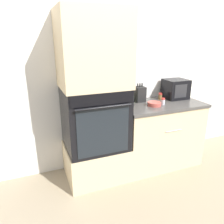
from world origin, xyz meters
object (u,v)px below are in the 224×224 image
knife_block (140,94)px  microwave (175,89)px  condiment_jar_mid (132,98)px  bowl (154,104)px  condiment_jar_near (160,96)px  wall_oven (95,118)px  condiment_jar_far (163,101)px

knife_block → microwave: bearing=-4.5°
knife_block → condiment_jar_mid: knife_block is taller
knife_block → bowl: 0.27m
condiment_jar_near → condiment_jar_mid: condiment_jar_mid is taller
condiment_jar_near → condiment_jar_mid: size_ratio=0.80×
knife_block → condiment_jar_near: (0.31, -0.03, -0.05)m
wall_oven → bowl: (0.75, -0.07, 0.11)m
wall_oven → knife_block: (0.67, 0.18, 0.18)m
condiment_jar_near → condiment_jar_mid: 0.42m
wall_oven → condiment_jar_near: bearing=8.4°
wall_oven → bowl: bearing=-5.4°
microwave → condiment_jar_mid: microwave is taller
bowl → condiment_jar_mid: 0.30m
bowl → condiment_jar_mid: condiment_jar_mid is taller
condiment_jar_mid → wall_oven: bearing=-164.7°
condiment_jar_far → bowl: bearing=178.7°
microwave → bowl: (-0.46, -0.20, -0.11)m
condiment_jar_near → condiment_jar_far: bearing=-115.5°
wall_oven → condiment_jar_far: bearing=-4.8°
condiment_jar_near → microwave: bearing=-2.9°
condiment_jar_mid → bowl: bearing=-49.0°
wall_oven → condiment_jar_far: size_ratio=8.38×
wall_oven → microwave: 1.24m
wall_oven → condiment_jar_mid: wall_oven is taller
microwave → condiment_jar_far: (-0.34, -0.21, -0.09)m
microwave → bowl: microwave is taller
microwave → condiment_jar_near: (-0.23, 0.01, -0.09)m
microwave → knife_block: size_ratio=1.28×
wall_oven → condiment_jar_mid: (0.56, 0.15, 0.14)m
bowl → condiment_jar_near: (0.23, 0.22, 0.02)m
wall_oven → knife_block: size_ratio=3.01×
microwave → bowl: size_ratio=1.81×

